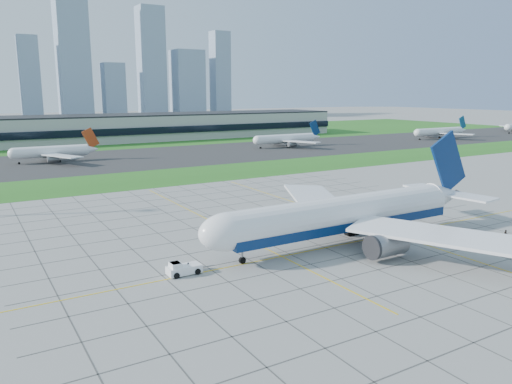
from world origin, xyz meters
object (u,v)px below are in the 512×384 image
Objects in this scene: distant_jet_3 at (440,131)px; distant_jet_1 at (53,151)px; pushback_tug at (182,269)px; distant_jet_2 at (286,139)px; airliner at (345,215)px; crew_far at (506,234)px; crew_near at (189,267)px.

distant_jet_1 is at bearing 177.23° from distant_jet_3.
pushback_tug is 0.19× the size of distant_jet_1.
airliner is at bearing -120.49° from distant_jet_2.
crew_far is 230.64m from distant_jet_3.
crew_near is 0.04× the size of distant_jet_3.
distant_jet_2 is at bearing 112.44° from crew_far.
crew_far is 177.05m from distant_jet_1.
crew_far is at bearing -70.38° from distant_jet_1.
crew_near is at bearing -91.33° from distant_jet_1.
distant_jet_3 reaches higher than crew_near.
airliner is 1.58× the size of distant_jet_2.
crew_near is 151.76m from distant_jet_1.
pushback_tug is at bearing -91.78° from distant_jet_1.
pushback_tug is at bearing 179.23° from airliner.
distant_jet_1 is at bearing 100.68° from airliner.
crew_near is (-32.84, 0.68, -4.88)m from airliner.
distant_jet_3 reaches higher than pushback_tug.
distant_jet_3 is at bearing -43.19° from crew_near.
distant_jet_1 and distant_jet_3 have the same top height.
airliner is 33.72m from crew_far.
distant_jet_2 reaches higher than pushback_tug.
distant_jet_2 reaches higher than crew_near.
airliner is 245.10m from distant_jet_3.
crew_far is at bearing -13.12° from pushback_tug.
distant_jet_1 is (-29.32, 152.36, -1.25)m from airliner.
distant_jet_3 reaches higher than crew_far.
pushback_tug is at bearing -150.94° from crew_far.
pushback_tug is 1.27m from crew_near.
pushback_tug is 4.70× the size of crew_near.
crew_near is 0.04× the size of distant_jet_2.
crew_far is 0.04× the size of distant_jet_3.
distant_jet_3 is at bearing 30.81° from pushback_tug.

